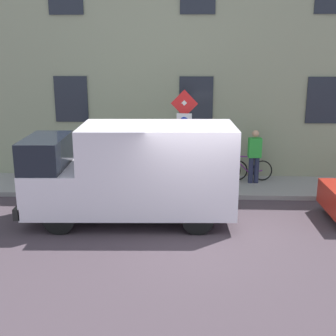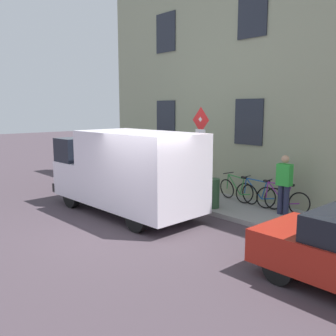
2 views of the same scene
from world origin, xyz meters
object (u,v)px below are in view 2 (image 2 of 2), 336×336
(delivery_van, at_px, (126,170))
(bicycle_blue, at_px, (259,194))
(bicycle_purple, at_px, (282,199))
(litter_bin, at_px, (212,193))
(sign_post_stacked, at_px, (201,146))
(pedestrian, at_px, (284,183))
(bicycle_green, at_px, (238,190))

(delivery_van, xyz_separation_m, bicycle_blue, (3.25, -2.48, -0.82))
(bicycle_purple, distance_m, bicycle_blue, 0.81)
(bicycle_purple, relative_size, litter_bin, 1.91)
(bicycle_purple, bearing_deg, sign_post_stacked, 28.70)
(delivery_van, height_order, litter_bin, delivery_van)
(pedestrian, xyz_separation_m, litter_bin, (-0.95, 1.86, -0.48))
(delivery_van, bearing_deg, bicycle_purple, -137.40)
(pedestrian, relative_size, litter_bin, 1.91)
(bicycle_green, relative_size, pedestrian, 0.99)
(delivery_van, height_order, pedestrian, delivery_van)
(bicycle_purple, bearing_deg, litter_bin, 31.20)
(delivery_van, bearing_deg, pedestrian, -141.39)
(delivery_van, relative_size, litter_bin, 6.00)
(bicycle_purple, relative_size, pedestrian, 1.00)
(bicycle_purple, relative_size, bicycle_green, 1.00)
(delivery_van, bearing_deg, bicycle_blue, -129.39)
(pedestrian, bearing_deg, litter_bin, 113.26)
(delivery_van, xyz_separation_m, litter_bin, (2.05, -1.63, -0.74))
(sign_post_stacked, height_order, delivery_van, sign_post_stacked)
(bicycle_purple, xyz_separation_m, litter_bin, (-1.21, 1.66, 0.08))
(sign_post_stacked, relative_size, bicycle_purple, 1.71)
(sign_post_stacked, distance_m, delivery_van, 2.37)
(delivery_van, distance_m, bicycle_green, 3.75)
(bicycle_green, bearing_deg, sign_post_stacked, 80.12)
(sign_post_stacked, height_order, pedestrian, sign_post_stacked)
(bicycle_blue, xyz_separation_m, pedestrian, (-0.25, -1.01, 0.56))
(bicycle_purple, distance_m, bicycle_green, 1.62)
(bicycle_blue, bearing_deg, litter_bin, 51.28)
(bicycle_purple, height_order, bicycle_green, same)
(bicycle_purple, xyz_separation_m, pedestrian, (-0.25, -0.20, 0.56))
(bicycle_blue, height_order, pedestrian, pedestrian)
(delivery_van, relative_size, bicycle_blue, 3.15)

